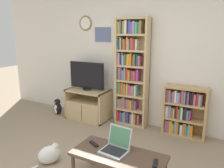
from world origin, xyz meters
The scene contains 11 objects.
wall_back centered at (-0.01, 2.29, 1.30)m, with size 6.96×0.09×2.60m.
tv_stand centered at (-1.04, 1.97, 0.31)m, with size 0.87×0.51×0.62m.
television centered at (-1.06, 1.98, 0.91)m, with size 0.78×0.18×0.57m.
bookshelf_tall centered at (-0.15, 2.14, 1.01)m, with size 0.62×0.24×2.03m.
bookshelf_short centered at (0.85, 2.13, 0.44)m, with size 0.72×0.27×0.88m.
coffee_table centered at (0.45, 0.43, 0.35)m, with size 1.09×0.50×0.40m.
laptop centered at (0.39, 0.49, 0.46)m, with size 0.33×0.33×0.27m.
remote_near_laptop centered at (0.08, 0.48, 0.41)m, with size 0.16×0.11×0.02m.
remote_far_from_laptop centered at (0.88, 0.43, 0.41)m, with size 0.07×0.17×0.02m.
cat centered at (-0.58, 0.37, 0.13)m, with size 0.33×0.57×0.29m.
penguin_figurine centered at (-1.79, 1.86, 0.16)m, with size 0.19×0.17×0.35m.
Camera 1 is at (1.46, -1.61, 1.76)m, focal length 35.00 mm.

